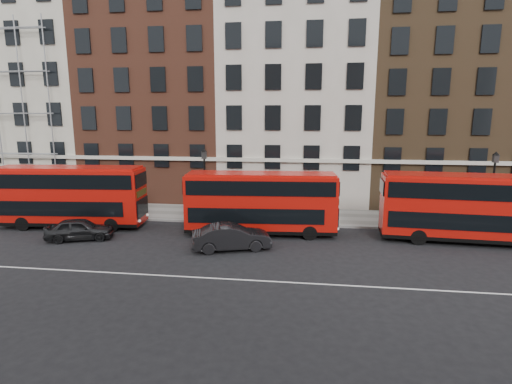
# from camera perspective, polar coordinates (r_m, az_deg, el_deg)

# --- Properties ---
(ground) EXTENTS (120.00, 120.00, 0.00)m
(ground) POSITION_cam_1_polar(r_m,az_deg,el_deg) (21.51, 3.39, -10.56)
(ground) COLOR black
(ground) RESTS_ON ground
(pavement) EXTENTS (80.00, 5.00, 0.15)m
(pavement) POSITION_cam_1_polar(r_m,az_deg,el_deg) (31.47, 4.82, -3.42)
(pavement) COLOR slate
(pavement) RESTS_ON ground
(kerb) EXTENTS (80.00, 0.30, 0.16)m
(kerb) POSITION_cam_1_polar(r_m,az_deg,el_deg) (29.06, 4.57, -4.63)
(kerb) COLOR gray
(kerb) RESTS_ON ground
(road_centre_line) EXTENTS (70.00, 0.12, 0.01)m
(road_centre_line) POSITION_cam_1_polar(r_m,az_deg,el_deg) (19.66, 2.94, -12.67)
(road_centre_line) COLOR white
(road_centre_line) RESTS_ON ground
(building_terrace) EXTENTS (64.00, 11.95, 22.00)m
(building_terrace) POSITION_cam_1_polar(r_m,az_deg,el_deg) (37.94, 5.18, 14.50)
(building_terrace) COLOR #B1AB99
(building_terrace) RESTS_ON ground
(bus_a) EXTENTS (10.48, 3.33, 4.33)m
(bus_a) POSITION_cam_1_polar(r_m,az_deg,el_deg) (31.03, -25.11, -0.39)
(bus_a) COLOR #B80F09
(bus_a) RESTS_ON ground
(bus_b) EXTENTS (10.05, 3.07, 4.16)m
(bus_b) POSITION_cam_1_polar(r_m,az_deg,el_deg) (26.36, 0.63, -1.40)
(bus_b) COLOR #B80F09
(bus_b) RESTS_ON ground
(bus_c) EXTENTS (10.33, 3.10, 4.28)m
(bus_c) POSITION_cam_1_polar(r_m,az_deg,el_deg) (27.91, 27.83, -1.86)
(bus_c) COLOR #B80F09
(bus_c) RESTS_ON ground
(car_rear) EXTENTS (4.42, 2.84, 1.40)m
(car_rear) POSITION_cam_1_polar(r_m,az_deg,el_deg) (27.99, -23.86, -4.86)
(car_rear) COLOR black
(car_rear) RESTS_ON ground
(car_front) EXTENTS (4.92, 2.97, 1.53)m
(car_front) POSITION_cam_1_polar(r_m,az_deg,el_deg) (23.82, -3.52, -6.44)
(car_front) COLOR black
(car_front) RESTS_ON ground
(lamp_post_left) EXTENTS (0.44, 0.44, 5.33)m
(lamp_post_left) POSITION_cam_1_polar(r_m,az_deg,el_deg) (29.69, -7.33, 1.58)
(lamp_post_left) COLOR black
(lamp_post_left) RESTS_ON pavement
(lamp_post_right) EXTENTS (0.44, 0.44, 5.33)m
(lamp_post_right) POSITION_cam_1_polar(r_m,az_deg,el_deg) (31.54, 30.69, 0.67)
(lamp_post_right) COLOR black
(lamp_post_right) RESTS_ON pavement
(iron_railings) EXTENTS (6.60, 0.06, 1.00)m
(iron_railings) POSITION_cam_1_polar(r_m,az_deg,el_deg) (33.48, 5.02, -1.54)
(iron_railings) COLOR black
(iron_railings) RESTS_ON pavement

